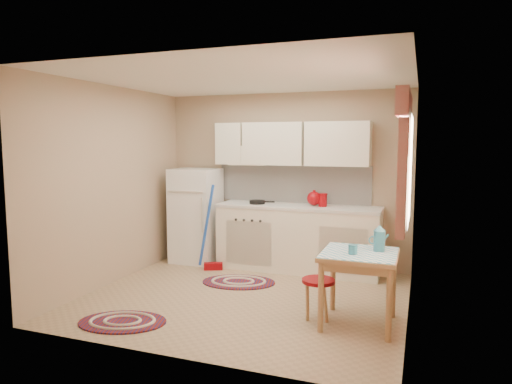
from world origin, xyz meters
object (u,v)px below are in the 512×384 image
fridge (196,215)px  table (359,289)px  stool (318,299)px  base_cabinets (298,239)px

fridge → table: size_ratio=1.94×
fridge → stool: 2.80m
base_cabinets → table: bearing=-57.6°
fridge → table: (2.62, -1.61, -0.34)m
fridge → base_cabinets: 1.59m
table → stool: (-0.40, -0.02, -0.15)m
table → stool: bearing=-177.7°
stool → fridge: bearing=143.8°
table → stool: 0.43m
base_cabinets → fridge: bearing=-178.2°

